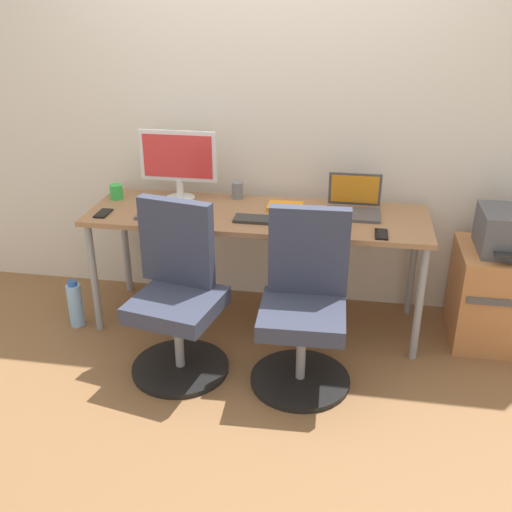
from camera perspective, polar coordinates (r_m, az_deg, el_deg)
The scene contains 18 objects.
ground_plane at distance 3.86m, azimuth 0.12°, elevation -6.12°, with size 5.28×5.28×0.00m, color brown.
back_wall at distance 3.76m, azimuth 1.16°, elevation 14.33°, with size 4.40×0.04×2.60m, color silver.
desk at distance 3.56m, azimuth 0.13°, elevation 3.18°, with size 2.01×0.63×0.73m.
office_chair_left at distance 3.27m, azimuth -7.49°, elevation -3.97°, with size 0.54×0.54×0.94m.
office_chair_right at distance 3.15m, azimuth 4.60°, elevation -4.98°, with size 0.54×0.54×0.94m.
side_cabinet at distance 3.82m, azimuth 22.35°, elevation -3.53°, with size 0.55×0.51×0.58m.
water_bottle_on_floor at distance 3.91m, azimuth -16.84°, elevation -4.42°, with size 0.09×0.09×0.31m.
desktop_monitor at distance 3.74m, azimuth -7.41°, elevation 9.05°, with size 0.48×0.18×0.43m.
open_laptop at distance 3.58m, azimuth 9.30°, elevation 4.92°, with size 0.31×0.26×0.23m.
keyboard_by_monitor at distance 3.50m, azimuth -8.63°, elevation 3.72°, with size 0.34×0.12×0.02m, color #515156.
keyboard_by_laptop at distance 3.42m, azimuth 0.72°, elevation 3.48°, with size 0.34×0.12×0.02m, color #2D2D2D.
mouse_by_monitor at distance 3.29m, azimuth 2.43°, elevation 2.71°, with size 0.06×0.10×0.03m, color silver.
mouse_by_laptop at distance 3.34m, azimuth 8.51°, elevation 2.83°, with size 0.06×0.10×0.03m, color #515156.
coffee_mug at distance 3.87m, azimuth -13.17°, elevation 5.99°, with size 0.08×0.08×0.09m, color green.
pen_cup at distance 3.77m, azimuth -1.77°, elevation 6.27°, with size 0.07×0.07×0.10m, color slate.
phone_near_laptop at distance 3.30m, azimuth 11.86°, elevation 2.05°, with size 0.07×0.14×0.01m, color black.
phone_near_monitor at distance 3.64m, azimuth -14.36°, elevation 3.96°, with size 0.07×0.14×0.01m, color black.
notebook at distance 3.61m, azimuth 2.81°, elevation 4.73°, with size 0.21×0.15×0.03m, color orange.
Camera 1 is at (0.54, -3.27, 1.98)m, focal length 41.97 mm.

